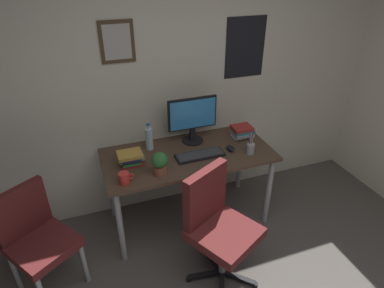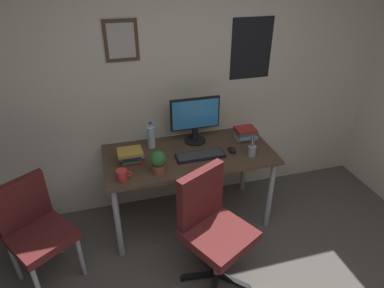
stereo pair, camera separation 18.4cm
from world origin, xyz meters
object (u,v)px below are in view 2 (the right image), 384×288
object	(u,v)px
side_chair	(35,227)
keyboard	(200,155)
office_chair	(212,223)
computer_mouse	(232,150)
water_bottle	(151,137)
potted_plant	(158,161)
coffee_mug_near	(122,175)
monitor	(195,118)
pen_cup	(252,150)
book_stack_left	(131,156)
book_stack_right	(246,133)

from	to	relation	value
side_chair	keyboard	size ratio (longest dim) A/B	2.03
office_chair	computer_mouse	world-z (taller)	office_chair
side_chair	water_bottle	bearing A→B (deg)	27.67
keyboard	water_bottle	bearing A→B (deg)	143.63
computer_mouse	water_bottle	bearing A→B (deg)	158.17
keyboard	potted_plant	size ratio (longest dim) A/B	2.21
computer_mouse	coffee_mug_near	world-z (taller)	coffee_mug_near
office_chair	computer_mouse	xyz separation A→B (m)	(0.38, 0.59, 0.25)
side_chair	monitor	size ratio (longest dim) A/B	1.90
computer_mouse	keyboard	bearing A→B (deg)	-178.50
computer_mouse	potted_plant	distance (m)	0.72
pen_cup	book_stack_left	distance (m)	1.04
coffee_mug_near	book_stack_right	distance (m)	1.25
pen_cup	book_stack_right	distance (m)	0.31
keyboard	book_stack_left	bearing A→B (deg)	173.70
keyboard	book_stack_right	xyz separation A→B (m)	(0.51, 0.20, 0.05)
coffee_mug_near	book_stack_left	distance (m)	0.26
keyboard	book_stack_right	size ratio (longest dim) A/B	2.06
keyboard	water_bottle	distance (m)	0.48
water_bottle	potted_plant	size ratio (longest dim) A/B	1.29
computer_mouse	water_bottle	xyz separation A→B (m)	(-0.68, 0.27, 0.09)
monitor	water_bottle	size ratio (longest dim) A/B	1.82
computer_mouse	book_stack_right	size ratio (longest dim) A/B	0.53
book_stack_right	water_bottle	bearing A→B (deg)	174.61
pen_cup	keyboard	bearing A→B (deg)	167.00
side_chair	book_stack_right	distance (m)	1.96
office_chair	keyboard	xyz separation A→B (m)	(0.08, 0.59, 0.24)
side_chair	water_bottle	size ratio (longest dim) A/B	3.47
coffee_mug_near	book_stack_left	xyz separation A→B (m)	(0.10, 0.24, 0.02)
pen_cup	book_stack_right	bearing A→B (deg)	76.79
keyboard	coffee_mug_near	xyz separation A→B (m)	(-0.69, -0.17, 0.03)
side_chair	book_stack_right	bearing A→B (deg)	13.06
monitor	water_bottle	distance (m)	0.43
keyboard	water_bottle	size ratio (longest dim) A/B	1.70
office_chair	monitor	distance (m)	0.99
office_chair	book_stack_left	distance (m)	0.88
side_chair	water_bottle	distance (m)	1.18
computer_mouse	potted_plant	world-z (taller)	potted_plant
monitor	computer_mouse	bearing A→B (deg)	-45.68
monitor	coffee_mug_near	bearing A→B (deg)	-147.73
monitor	computer_mouse	size ratio (longest dim) A/B	4.18
side_chair	pen_cup	size ratio (longest dim) A/B	4.38
book_stack_right	book_stack_left	bearing A→B (deg)	-173.19
potted_plant	computer_mouse	bearing A→B (deg)	11.80
potted_plant	book_stack_right	distance (m)	0.97
side_chair	pen_cup	xyz separation A→B (m)	(1.82, 0.14, 0.31)
side_chair	potted_plant	distance (m)	1.05
office_chair	coffee_mug_near	size ratio (longest dim) A/B	7.80
potted_plant	pen_cup	size ratio (longest dim) A/B	0.98
pen_cup	side_chair	bearing A→B (deg)	-175.61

